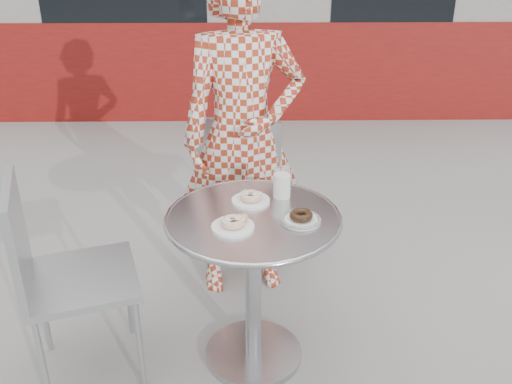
{
  "coord_description": "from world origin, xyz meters",
  "views": [
    {
      "loc": [
        -0.02,
        -2.11,
        1.94
      ],
      "look_at": [
        0.02,
        0.14,
        0.85
      ],
      "focal_mm": 40.0,
      "sensor_mm": 36.0,
      "label": 1
    }
  ],
  "objects_px": {
    "bistro_table": "(253,253)",
    "chair_far": "(246,216)",
    "plate_near": "(233,224)",
    "chair_left": "(84,316)",
    "plate_far": "(251,198)",
    "plate_checker": "(301,218)",
    "seated_person": "(243,136)",
    "milk_cup": "(282,184)"
  },
  "relations": [
    {
      "from": "plate_far",
      "to": "plate_near",
      "type": "relative_size",
      "value": 0.97
    },
    {
      "from": "chair_left",
      "to": "milk_cup",
      "type": "relative_size",
      "value": 7.36
    },
    {
      "from": "bistro_table",
      "to": "chair_far",
      "type": "bearing_deg",
      "value": 92.12
    },
    {
      "from": "plate_checker",
      "to": "seated_person",
      "type": "bearing_deg",
      "value": 109.26
    },
    {
      "from": "plate_near",
      "to": "chair_left",
      "type": "bearing_deg",
      "value": 177.35
    },
    {
      "from": "plate_near",
      "to": "bistro_table",
      "type": "bearing_deg",
      "value": 50.95
    },
    {
      "from": "chair_left",
      "to": "seated_person",
      "type": "relative_size",
      "value": 0.55
    },
    {
      "from": "chair_far",
      "to": "milk_cup",
      "type": "height_order",
      "value": "chair_far"
    },
    {
      "from": "chair_far",
      "to": "bistro_table",
      "type": "bearing_deg",
      "value": 103.44
    },
    {
      "from": "bistro_table",
      "to": "plate_checker",
      "type": "bearing_deg",
      "value": -13.82
    },
    {
      "from": "plate_far",
      "to": "plate_near",
      "type": "bearing_deg",
      "value": -107.18
    },
    {
      "from": "plate_near",
      "to": "plate_far",
      "type": "bearing_deg",
      "value": 72.82
    },
    {
      "from": "chair_left",
      "to": "plate_near",
      "type": "bearing_deg",
      "value": -110.32
    },
    {
      "from": "plate_checker",
      "to": "milk_cup",
      "type": "relative_size",
      "value": 1.28
    },
    {
      "from": "bistro_table",
      "to": "plate_far",
      "type": "height_order",
      "value": "plate_far"
    },
    {
      "from": "bistro_table",
      "to": "plate_far",
      "type": "distance_m",
      "value": 0.25
    },
    {
      "from": "bistro_table",
      "to": "seated_person",
      "type": "relative_size",
      "value": 0.43
    },
    {
      "from": "chair_left",
      "to": "plate_far",
      "type": "bearing_deg",
      "value": -92.52
    },
    {
      "from": "plate_near",
      "to": "plate_checker",
      "type": "distance_m",
      "value": 0.29
    },
    {
      "from": "bistro_table",
      "to": "chair_left",
      "type": "height_order",
      "value": "chair_left"
    },
    {
      "from": "plate_far",
      "to": "plate_checker",
      "type": "height_order",
      "value": "same"
    },
    {
      "from": "plate_checker",
      "to": "plate_near",
      "type": "bearing_deg",
      "value": -169.6
    },
    {
      "from": "chair_left",
      "to": "plate_checker",
      "type": "height_order",
      "value": "chair_left"
    },
    {
      "from": "plate_near",
      "to": "milk_cup",
      "type": "relative_size",
      "value": 1.33
    },
    {
      "from": "chair_far",
      "to": "chair_left",
      "type": "height_order",
      "value": "chair_left"
    },
    {
      "from": "plate_far",
      "to": "seated_person",
      "type": "bearing_deg",
      "value": 93.97
    },
    {
      "from": "chair_far",
      "to": "chair_left",
      "type": "distance_m",
      "value": 1.21
    },
    {
      "from": "bistro_table",
      "to": "plate_near",
      "type": "xyz_separation_m",
      "value": [
        -0.08,
        -0.1,
        0.21
      ]
    },
    {
      "from": "chair_far",
      "to": "plate_checker",
      "type": "height_order",
      "value": "chair_far"
    },
    {
      "from": "bistro_table",
      "to": "chair_left",
      "type": "relative_size",
      "value": 0.79
    },
    {
      "from": "plate_near",
      "to": "plate_checker",
      "type": "bearing_deg",
      "value": 10.4
    },
    {
      "from": "bistro_table",
      "to": "chair_left",
      "type": "distance_m",
      "value": 0.82
    },
    {
      "from": "bistro_table",
      "to": "milk_cup",
      "type": "height_order",
      "value": "milk_cup"
    },
    {
      "from": "chair_left",
      "to": "chair_far",
      "type": "bearing_deg",
      "value": -55.24
    },
    {
      "from": "chair_left",
      "to": "plate_near",
      "type": "xyz_separation_m",
      "value": [
        0.69,
        -0.03,
        0.49
      ]
    },
    {
      "from": "bistro_table",
      "to": "plate_near",
      "type": "distance_m",
      "value": 0.25
    },
    {
      "from": "seated_person",
      "to": "plate_far",
      "type": "xyz_separation_m",
      "value": [
        0.04,
        -0.52,
        -0.1
      ]
    },
    {
      "from": "bistro_table",
      "to": "chair_left",
      "type": "xyz_separation_m",
      "value": [
        -0.77,
        -0.07,
        -0.28
      ]
    },
    {
      "from": "chair_far",
      "to": "seated_person",
      "type": "height_order",
      "value": "seated_person"
    },
    {
      "from": "milk_cup",
      "to": "plate_near",
      "type": "bearing_deg",
      "value": -126.91
    },
    {
      "from": "bistro_table",
      "to": "plate_checker",
      "type": "height_order",
      "value": "plate_checker"
    },
    {
      "from": "chair_far",
      "to": "plate_near",
      "type": "distance_m",
      "value": 1.11
    }
  ]
}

